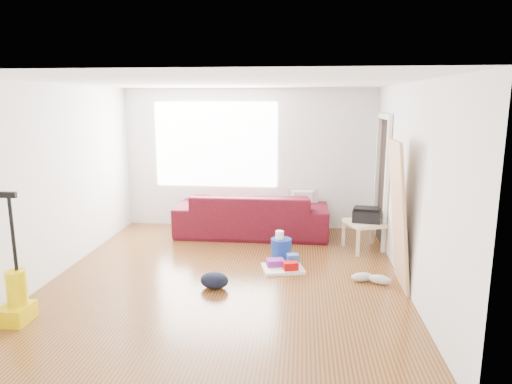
# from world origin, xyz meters

# --- Properties ---
(room) EXTENTS (4.51, 5.01, 2.51)m
(room) POSITION_xyz_m (0.07, 0.15, 1.25)
(room) COLOR #4B3011
(room) RESTS_ON ground
(sofa) EXTENTS (2.57, 1.01, 0.75)m
(sofa) POSITION_xyz_m (0.11, 1.95, 0.00)
(sofa) COLOR #350A13
(sofa) RESTS_ON ground
(tv_stand) EXTENTS (0.73, 0.48, 0.47)m
(tv_stand) POSITION_xyz_m (0.97, 2.22, 0.24)
(tv_stand) COLOR black
(tv_stand) RESTS_ON ground
(tv) EXTENTS (0.53, 0.07, 0.31)m
(tv) POSITION_xyz_m (0.97, 2.22, 0.62)
(tv) COLOR black
(tv) RESTS_ON tv_stand
(side_table) EXTENTS (0.71, 0.71, 0.45)m
(side_table) POSITION_xyz_m (1.95, 1.32, 0.38)
(side_table) COLOR tan
(side_table) RESTS_ON ground
(printer) EXTENTS (0.47, 0.39, 0.22)m
(printer) POSITION_xyz_m (1.95, 1.32, 0.56)
(printer) COLOR black
(printer) RESTS_ON side_table
(bucket) EXTENTS (0.37, 0.37, 0.30)m
(bucket) POSITION_xyz_m (0.67, 0.78, 0.00)
(bucket) COLOR navy
(bucket) RESTS_ON ground
(toilet_paper) EXTENTS (0.12, 0.12, 0.11)m
(toilet_paper) POSITION_xyz_m (0.64, 0.80, 0.21)
(toilet_paper) COLOR white
(toilet_paper) RESTS_ON bucket
(cleaning_tray) EXTENTS (0.63, 0.55, 0.19)m
(cleaning_tray) POSITION_xyz_m (0.73, 0.34, 0.06)
(cleaning_tray) COLOR white
(cleaning_tray) RESTS_ON ground
(backpack) EXTENTS (0.42, 0.37, 0.20)m
(backpack) POSITION_xyz_m (-0.10, -0.37, 0.00)
(backpack) COLOR black
(backpack) RESTS_ON ground
(sneakers) EXTENTS (0.53, 0.27, 0.12)m
(sneakers) POSITION_xyz_m (1.85, -0.01, 0.06)
(sneakers) COLOR silver
(sneakers) RESTS_ON ground
(vacuum) EXTENTS (0.29, 0.33, 1.38)m
(vacuum) POSITION_xyz_m (-2.00, -1.42, 0.25)
(vacuum) COLOR #DEBD00
(vacuum) RESTS_ON ground
(door_panel) EXTENTS (0.23, 0.73, 1.82)m
(door_panel) POSITION_xyz_m (2.13, -0.06, 0.00)
(door_panel) COLOR tan
(door_panel) RESTS_ON ground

